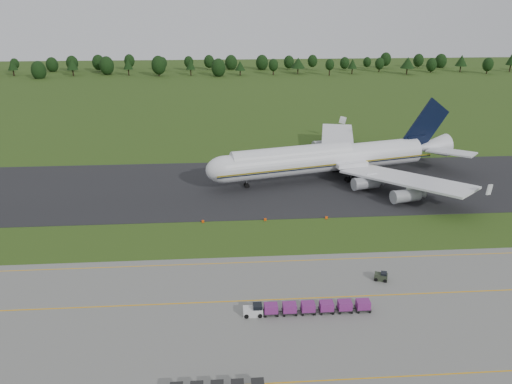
{
  "coord_description": "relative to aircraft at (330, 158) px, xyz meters",
  "views": [
    {
      "loc": [
        -5.95,
        -87.97,
        44.15
      ],
      "look_at": [
        0.55,
        2.0,
        8.77
      ],
      "focal_mm": 35.0,
      "sensor_mm": 36.0,
      "label": 1
    }
  ],
  "objects": [
    {
      "name": "utility_cart",
      "position": [
        -1.81,
        -50.47,
        -4.9
      ],
      "size": [
        2.43,
        1.93,
        1.17
      ],
      "color": "#283021",
      "rests_on": "apron"
    },
    {
      "name": "apron_markings",
      "position": [
        -21.83,
        -59.93,
        -5.47
      ],
      "size": [
        300.0,
        30.2,
        0.01
      ],
      "color": "orange",
      "rests_on": "apron"
    },
    {
      "name": "tree_line",
      "position": [
        -6.81,
        187.34,
        0.37
      ],
      "size": [
        526.76,
        22.23,
        11.91
      ],
      "color": "black",
      "rests_on": "ground"
    },
    {
      "name": "taxiway",
      "position": [
        -21.83,
        -4.95,
        -5.5
      ],
      "size": [
        300.0,
        40.0,
        0.08
      ],
      "primitive_type": "cube",
      "color": "black",
      "rests_on": "ground"
    },
    {
      "name": "aircraft",
      "position": [
        0.0,
        0.0,
        0.0
      ],
      "size": [
        69.1,
        65.35,
        19.38
      ],
      "color": "white",
      "rests_on": "ground"
    },
    {
      "name": "baggage_train",
      "position": [
        -15.85,
        -58.74,
        -4.57
      ],
      "size": [
        19.16,
        1.74,
        1.67
      ],
      "color": "silver",
      "rests_on": "apron"
    },
    {
      "name": "edge_markers",
      "position": [
        -18.91,
        -25.45,
        -5.26
      ],
      "size": [
        26.73,
        0.3,
        0.6
      ],
      "color": "#F64B07",
      "rests_on": "ground"
    },
    {
      "name": "apron",
      "position": [
        -21.83,
        -66.95,
        -5.51
      ],
      "size": [
        300.0,
        52.0,
        0.06
      ],
      "primitive_type": "cube",
      "color": "slate",
      "rests_on": "ground"
    },
    {
      "name": "ground",
      "position": [
        -21.83,
        -32.95,
        -5.54
      ],
      "size": [
        600.0,
        600.0,
        0.0
      ],
      "primitive_type": "plane",
      "color": "#2A4514",
      "rests_on": "ground"
    }
  ]
}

